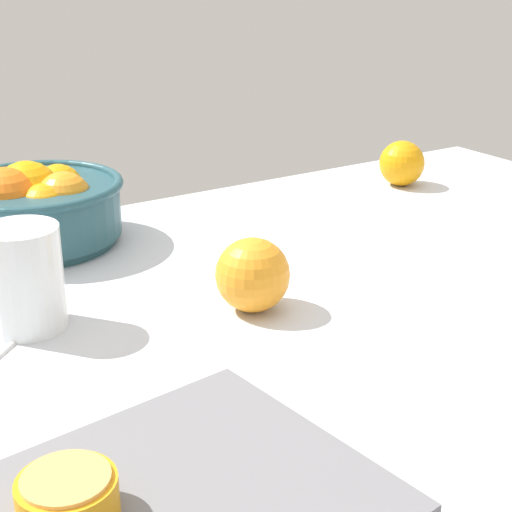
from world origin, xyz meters
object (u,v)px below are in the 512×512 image
Objects in this scene: orange_half_0 at (68,497)px; loose_orange_2 at (253,275)px; juice_glass at (25,285)px; fruit_bowl at (31,205)px; loose_orange_0 at (402,163)px.

loose_orange_2 reaches higher than orange_half_0.
fruit_bowl is at bearing 71.15° from juice_glass.
fruit_bowl reaches higher than loose_orange_0.
loose_orange_0 is (74.00, 50.20, 0.22)cm from orange_half_0.
loose_orange_0 is (58.88, -5.24, -1.65)cm from fruit_bowl.
fruit_bowl is 2.87× the size of loose_orange_2.
loose_orange_0 is (66.89, 18.21, -1.04)cm from juice_glass.
juice_glass is at bearing 157.67° from loose_orange_2.
fruit_bowl is 3.13× the size of loose_orange_0.
loose_orange_2 is (21.47, -8.82, -0.71)cm from juice_glass.
orange_half_0 is 0.82× the size of loose_orange_2.
orange_half_0 is (-15.12, -55.44, -1.87)cm from fruit_bowl.
juice_glass is (-8.01, -23.45, -0.60)cm from fruit_bowl.
juice_glass reaches higher than orange_half_0.
loose_orange_2 reaches higher than loose_orange_0.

